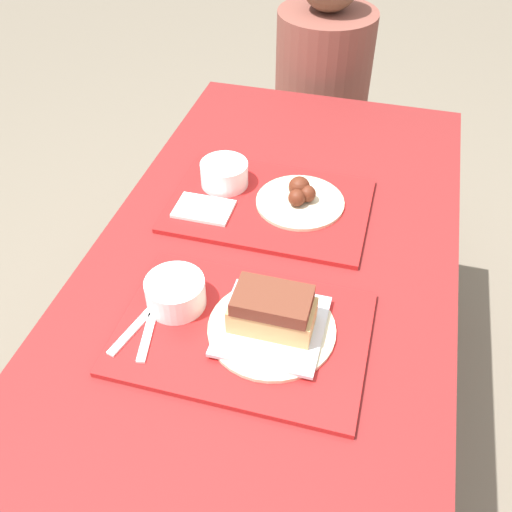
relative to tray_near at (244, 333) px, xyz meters
name	(u,v)px	position (x,y,z in m)	size (l,w,h in m)	color
ground_plane	(267,437)	(0.00, 0.22, -0.76)	(12.00, 12.00, 0.00)	#706656
picnic_table	(271,291)	(0.00, 0.22, -0.11)	(0.77, 1.48, 0.75)	maroon
picnic_bench_far	(331,165)	(0.00, 1.18, -0.40)	(0.74, 0.28, 0.43)	maroon
tray_near	(244,333)	(0.00, 0.00, 0.00)	(0.46, 0.32, 0.01)	red
tray_far	(270,205)	(-0.05, 0.39, 0.00)	(0.46, 0.32, 0.01)	red
bowl_coleslaw_near	(175,291)	(-0.15, 0.03, 0.04)	(0.11, 0.11, 0.06)	white
brisket_sandwich_plate	(272,318)	(0.05, 0.02, 0.04)	(0.24, 0.24, 0.09)	beige
plastic_fork_near	(139,323)	(-0.19, -0.03, 0.01)	(0.06, 0.17, 0.00)	white
plastic_knife_near	(150,325)	(-0.17, -0.03, 0.01)	(0.05, 0.17, 0.00)	white
bowl_coleslaw_far	(224,173)	(-0.17, 0.43, 0.04)	(0.11, 0.11, 0.06)	white
wings_plate_far	(300,197)	(0.02, 0.41, 0.02)	(0.21, 0.21, 0.06)	beige
napkin_far	(204,209)	(-0.19, 0.32, 0.01)	(0.13, 0.09, 0.01)	white
person_seated_across	(323,74)	(-0.06, 1.18, -0.04)	(0.32, 0.32, 0.68)	brown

